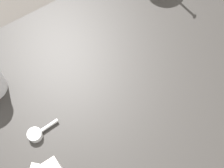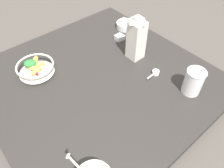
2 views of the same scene
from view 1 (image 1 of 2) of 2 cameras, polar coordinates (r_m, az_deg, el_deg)
The scene contains 3 objects.
ground_plane at distance 0.86m, azimuth 7.03°, elevation -10.75°, with size 6.00×6.00×0.00m, color #4C4742.
countertop at distance 0.84m, azimuth 7.20°, elevation -10.35°, with size 1.07×1.07×0.05m.
measuring_scoop at distance 0.83m, azimuth -13.66°, elevation -8.85°, with size 0.04×0.09×0.02m.
Camera 1 is at (-0.13, 0.21, 0.83)m, focal length 50.00 mm.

